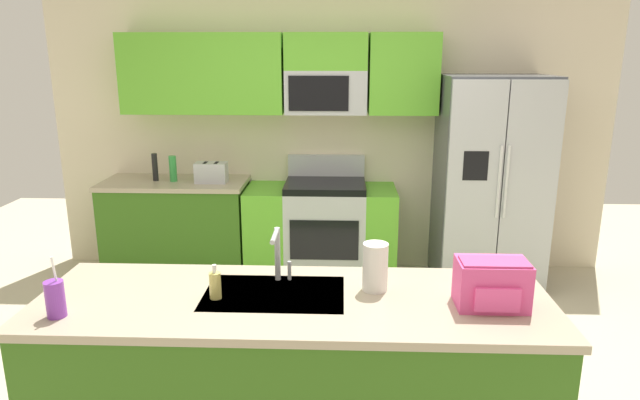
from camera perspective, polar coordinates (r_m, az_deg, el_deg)
ground_plane at (r=3.74m, az=0.14°, el=-18.20°), size 9.00×9.00×0.00m
kitchen_wall_unit at (r=5.26m, az=-0.57°, el=8.64°), size 5.20×0.43×2.60m
back_counter at (r=5.40m, az=-14.26°, el=-2.73°), size 1.31×0.63×0.90m
range_oven at (r=5.19m, az=0.11°, el=-3.08°), size 1.36×0.61×1.10m
refrigerator at (r=5.16m, az=16.88°, el=1.71°), size 0.90×0.76×1.85m
island_counter at (r=2.94m, az=-2.59°, el=-17.80°), size 2.47×0.82×0.90m
toaster at (r=5.13m, az=-10.98°, el=2.76°), size 0.28×0.16×0.18m
pepper_mill at (r=5.32m, az=-16.41°, el=3.22°), size 0.05×0.05×0.25m
bottle_green at (r=5.24m, az=-14.70°, el=3.09°), size 0.07×0.07×0.23m
sink_faucet at (r=2.85m, az=-4.29°, el=-5.15°), size 0.09×0.21×0.28m
drink_cup_purple at (r=2.77m, az=-25.29°, el=-9.05°), size 0.08×0.08×0.29m
soap_dispenser at (r=2.74m, az=-10.59°, el=-8.46°), size 0.06×0.06×0.17m
paper_towel_roll at (r=2.78m, az=5.63°, el=-6.78°), size 0.12×0.12×0.24m
backpack at (r=2.71m, az=17.06°, el=-8.05°), size 0.32×0.22×0.23m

